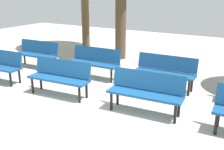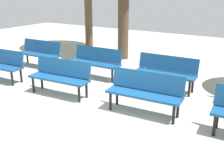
{
  "view_description": "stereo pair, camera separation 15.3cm",
  "coord_description": "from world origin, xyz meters",
  "px_view_note": "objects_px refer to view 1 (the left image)",
  "views": [
    {
      "loc": [
        3.07,
        -3.24,
        2.56
      ],
      "look_at": [
        0.0,
        2.06,
        0.55
      ],
      "focal_mm": 42.72,
      "sensor_mm": 36.0,
      "label": 1
    },
    {
      "loc": [
        3.2,
        -3.16,
        2.56
      ],
      "look_at": [
        0.0,
        2.06,
        0.55
      ],
      "focal_mm": 42.72,
      "sensor_mm": 36.0,
      "label": 2
    }
  ],
  "objects_px": {
    "bench_r0_c2": "(146,90)",
    "bench_r1_c2": "(165,70)",
    "bench_r0_c1": "(60,75)",
    "bench_r1_c0": "(37,52)",
    "bench_r1_c1": "(95,60)"
  },
  "relations": [
    {
      "from": "bench_r0_c2",
      "to": "bench_r1_c0",
      "type": "bearing_deg",
      "value": 159.38
    },
    {
      "from": "bench_r1_c0",
      "to": "bench_r0_c1",
      "type": "bearing_deg",
      "value": -35.64
    },
    {
      "from": "bench_r0_c2",
      "to": "bench_r1_c2",
      "type": "xyz_separation_m",
      "value": [
        -0.13,
        1.58,
        0.0
      ]
    },
    {
      "from": "bench_r0_c1",
      "to": "bench_r1_c2",
      "type": "bearing_deg",
      "value": 35.1
    },
    {
      "from": "bench_r0_c2",
      "to": "bench_r1_c2",
      "type": "height_order",
      "value": "same"
    },
    {
      "from": "bench_r0_c2",
      "to": "bench_r1_c2",
      "type": "bearing_deg",
      "value": 91.14
    },
    {
      "from": "bench_r1_c0",
      "to": "bench_r1_c1",
      "type": "xyz_separation_m",
      "value": [
        2.26,
        0.09,
        0.0
      ]
    },
    {
      "from": "bench_r1_c1",
      "to": "bench_r1_c2",
      "type": "height_order",
      "value": "same"
    },
    {
      "from": "bench_r1_c2",
      "to": "bench_r0_c2",
      "type": "bearing_deg",
      "value": -86.4
    },
    {
      "from": "bench_r0_c1",
      "to": "bench_r0_c2",
      "type": "relative_size",
      "value": 1.0
    },
    {
      "from": "bench_r1_c0",
      "to": "bench_r1_c2",
      "type": "bearing_deg",
      "value": 0.49
    },
    {
      "from": "bench_r1_c1",
      "to": "bench_r1_c2",
      "type": "xyz_separation_m",
      "value": [
        2.14,
        0.12,
        0.0
      ]
    },
    {
      "from": "bench_r0_c2",
      "to": "bench_r1_c1",
      "type": "height_order",
      "value": "same"
    },
    {
      "from": "bench_r1_c0",
      "to": "bench_r1_c2",
      "type": "distance_m",
      "value": 4.4
    },
    {
      "from": "bench_r0_c1",
      "to": "bench_r1_c1",
      "type": "relative_size",
      "value": 1.01
    }
  ]
}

